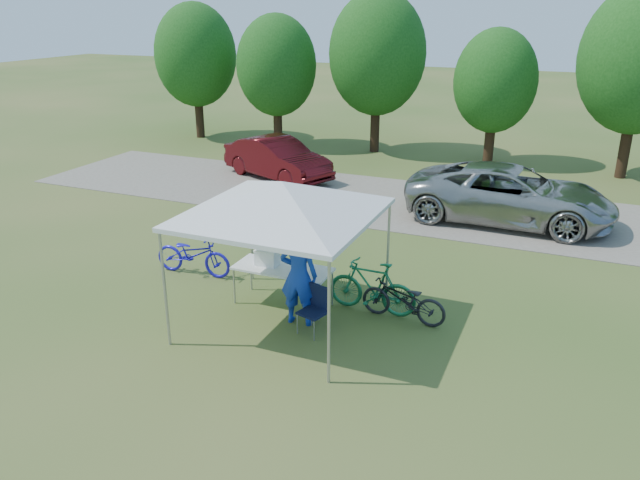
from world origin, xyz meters
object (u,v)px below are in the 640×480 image
(cooler, at_px, (267,257))
(cyclist, at_px, (299,275))
(bike_dark, at_px, (403,300))
(bike_green, at_px, (372,287))
(minivan, at_px, (510,194))
(bike_blue, at_px, (193,254))
(folding_table, at_px, (283,270))
(sedan, at_px, (277,158))
(folding_chair, at_px, (315,305))

(cooler, height_order, cyclist, cyclist)
(bike_dark, bearing_deg, bike_green, -96.00)
(bike_green, distance_m, minivan, 6.69)
(bike_blue, xyz_separation_m, bike_green, (4.15, -0.16, 0.06))
(folding_table, height_order, cyclist, cyclist)
(sedan, bearing_deg, folding_table, -130.38)
(folding_chair, xyz_separation_m, bike_blue, (-3.45, 1.28, -0.05))
(bike_blue, bearing_deg, bike_green, -95.71)
(folding_table, distance_m, sedan, 9.46)
(bike_blue, bearing_deg, cooler, -108.15)
(bike_green, height_order, bike_dark, bike_green)
(folding_table, distance_m, cooler, 0.39)
(bike_blue, bearing_deg, cyclist, -113.58)
(cyclist, relative_size, bike_dark, 1.17)
(bike_dark, bearing_deg, bike_blue, -88.65)
(folding_chair, bearing_deg, cooler, 167.82)
(folding_table, distance_m, bike_dark, 2.39)
(bike_dark, bearing_deg, folding_table, -78.74)
(bike_blue, xyz_separation_m, bike_dark, (4.81, -0.28, -0.03))
(cooler, height_order, bike_blue, cooler)
(folding_chair, xyz_separation_m, bike_green, (0.70, 1.12, 0.01))
(folding_table, relative_size, minivan, 0.35)
(folding_chair, relative_size, bike_blue, 0.49)
(folding_table, bearing_deg, cyclist, -42.94)
(folding_chair, height_order, minivan, minivan)
(bike_green, bearing_deg, cyclist, -47.93)
(cooler, height_order, bike_dark, cooler)
(folding_chair, xyz_separation_m, minivan, (2.42, 7.58, 0.26))
(bike_blue, height_order, bike_dark, bike_blue)
(folding_table, xyz_separation_m, folding_chair, (1.00, -0.73, -0.23))
(bike_blue, bearing_deg, sedan, 10.08)
(folding_chair, distance_m, cyclist, 0.62)
(bike_dark, height_order, sedan, sedan)
(cooler, relative_size, bike_green, 0.26)
(folding_table, height_order, minivan, minivan)
(bike_green, bearing_deg, minivan, 166.07)
(cyclist, bearing_deg, minivan, -117.09)
(bike_green, xyz_separation_m, bike_dark, (0.65, -0.12, -0.09))
(cooler, xyz_separation_m, cyclist, (0.94, -0.56, 0.01))
(bike_dark, height_order, minivan, minivan)
(folding_chair, height_order, cooler, cooler)
(folding_chair, distance_m, bike_green, 1.32)
(folding_table, distance_m, cyclist, 0.86)
(folding_table, xyz_separation_m, sedan, (-4.34, 8.40, -0.04))
(bike_dark, bearing_deg, folding_chair, -48.83)
(bike_blue, distance_m, bike_dark, 4.81)
(sedan, bearing_deg, bike_dark, -118.25)
(folding_chair, distance_m, minivan, 7.96)
(bike_green, relative_size, bike_dark, 1.06)
(bike_dark, relative_size, minivan, 0.30)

